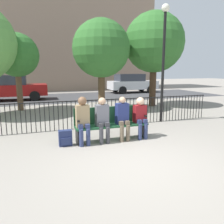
# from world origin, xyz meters

# --- Properties ---
(ground_plane) EXTENTS (80.00, 80.00, 0.00)m
(ground_plane) POSITION_xyz_m (0.00, 0.00, 0.00)
(ground_plane) COLOR gray
(park_bench) EXTENTS (2.03, 0.45, 0.92)m
(park_bench) POSITION_xyz_m (0.00, 1.76, 0.50)
(park_bench) COLOR #194728
(park_bench) RESTS_ON ground
(seated_person_0) EXTENTS (0.34, 0.39, 1.26)m
(seated_person_0) POSITION_xyz_m (-0.82, 1.63, 0.71)
(seated_person_0) COLOR navy
(seated_person_0) RESTS_ON ground
(seated_person_1) EXTENTS (0.34, 0.39, 1.21)m
(seated_person_1) POSITION_xyz_m (-0.29, 1.63, 0.67)
(seated_person_1) COLOR #3D3D42
(seated_person_1) RESTS_ON ground
(seated_person_2) EXTENTS (0.34, 0.39, 1.21)m
(seated_person_2) POSITION_xyz_m (0.29, 1.63, 0.67)
(seated_person_2) COLOR brown
(seated_person_2) RESTS_ON ground
(seated_person_3) EXTENTS (0.34, 0.39, 1.17)m
(seated_person_3) POSITION_xyz_m (0.84, 1.62, 0.67)
(seated_person_3) COLOR navy
(seated_person_3) RESTS_ON ground
(backpack) EXTENTS (0.33, 0.21, 0.41)m
(backpack) POSITION_xyz_m (-1.28, 1.65, 0.20)
(backpack) COLOR navy
(backpack) RESTS_ON ground
(fence_railing) EXTENTS (9.01, 0.03, 0.95)m
(fence_railing) POSITION_xyz_m (-0.02, 3.23, 0.56)
(fence_railing) COLOR black
(fence_railing) RESTS_ON ground
(tree_1) EXTENTS (3.13, 3.13, 4.92)m
(tree_1) POSITION_xyz_m (4.11, 6.65, 3.34)
(tree_1) COLOR #422D1E
(tree_1) RESTS_ON ground
(tree_2) EXTENTS (2.71, 2.71, 4.28)m
(tree_2) POSITION_xyz_m (1.12, 6.33, 2.90)
(tree_2) COLOR #4C3823
(tree_2) RESTS_ON ground
(tree_3) EXTENTS (2.04, 2.04, 3.65)m
(tree_3) POSITION_xyz_m (-2.64, 7.59, 2.60)
(tree_3) COLOR brown
(tree_3) RESTS_ON ground
(lamp_post) EXTENTS (0.28, 0.28, 4.19)m
(lamp_post) POSITION_xyz_m (2.52, 3.20, 2.72)
(lamp_post) COLOR black
(lamp_post) RESTS_ON ground
(street_surface) EXTENTS (24.00, 6.00, 0.01)m
(street_surface) POSITION_xyz_m (0.00, 12.00, 0.00)
(street_surface) COLOR #3D3D3F
(street_surface) RESTS_ON ground
(parked_car_0) EXTENTS (4.20, 1.94, 1.62)m
(parked_car_0) POSITION_xyz_m (-3.36, 11.61, 0.84)
(parked_car_0) COLOR maroon
(parked_car_0) RESTS_ON ground
(parked_car_1) EXTENTS (4.20, 1.94, 1.62)m
(parked_car_1) POSITION_xyz_m (6.07, 13.61, 0.84)
(parked_car_1) COLOR silver
(parked_car_1) RESTS_ON ground
(building_facade) EXTENTS (20.00, 6.00, 13.39)m
(building_facade) POSITION_xyz_m (0.00, 20.00, 6.70)
(building_facade) COLOR gray
(building_facade) RESTS_ON ground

